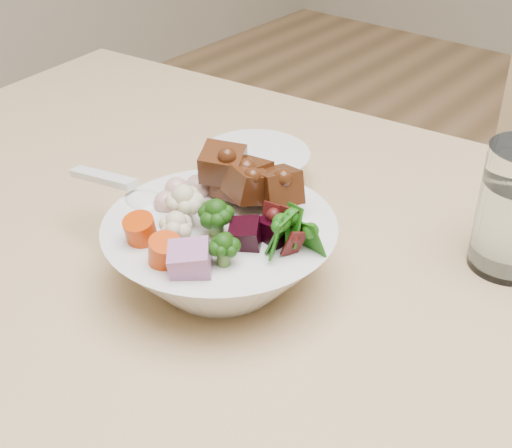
% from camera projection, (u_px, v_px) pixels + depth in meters
% --- Properties ---
extents(dining_table, '(1.72, 1.08, 0.77)m').
position_uv_depth(dining_table, '(399.00, 416.00, 0.69)').
color(dining_table, tan).
rests_on(dining_table, ground).
extents(food_bowl, '(0.23, 0.23, 0.13)m').
position_uv_depth(food_bowl, '(223.00, 248.00, 0.72)').
color(food_bowl, silver).
rests_on(food_bowl, dining_table).
extents(soup_spoon, '(0.14, 0.04, 0.03)m').
position_uv_depth(soup_spoon, '(135.00, 196.00, 0.75)').
color(soup_spoon, silver).
rests_on(soup_spoon, food_bowl).
extents(side_bowl, '(0.14, 0.14, 0.05)m').
position_uv_depth(side_bowl, '(255.00, 169.00, 0.90)').
color(side_bowl, silver).
rests_on(side_bowl, dining_table).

